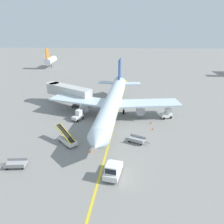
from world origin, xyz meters
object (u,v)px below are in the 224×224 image
(safety_cone_nose_left, at_px, (91,151))
(baggage_cart_empty_trailing, at_px, (16,164))
(jet_bridge, at_px, (66,91))
(safety_cone_tail_area, at_px, (107,114))
(baggage_tug_near_wing, at_px, (167,114))
(ground_crew_marshaller, at_px, (100,142))
(belt_loader_forward_hold, at_px, (67,139))
(safety_cone_wingtip_right, at_px, (151,123))
(pushback_tug, at_px, (113,170))
(baggage_cart_loaded, at_px, (137,140))
(safety_cone_nose_right, at_px, (114,113))
(safety_cone_wingtip_left, at_px, (153,128))
(airliner, at_px, (113,101))
(baggage_tug_by_cargo_door, at_px, (78,116))

(safety_cone_nose_left, bearing_deg, baggage_cart_empty_trailing, -157.99)
(jet_bridge, height_order, safety_cone_tail_area, jet_bridge)
(baggage_tug_near_wing, height_order, baggage_cart_empty_trailing, baggage_tug_near_wing)
(baggage_tug_near_wing, bearing_deg, safety_cone_nose_left, -137.14)
(ground_crew_marshaller, bearing_deg, belt_loader_forward_hold, 170.04)
(baggage_cart_empty_trailing, height_order, safety_cone_nose_left, baggage_cart_empty_trailing)
(baggage_tug_near_wing, relative_size, safety_cone_wingtip_right, 6.16)
(jet_bridge, height_order, safety_cone_wingtip_right, jet_bridge)
(pushback_tug, xyz_separation_m, baggage_cart_loaded, (3.68, 8.58, -0.53))
(safety_cone_wingtip_right, bearing_deg, safety_cone_nose_right, 147.91)
(safety_cone_wingtip_right, bearing_deg, baggage_cart_loaded, -115.36)
(safety_cone_wingtip_left, relative_size, safety_cone_wingtip_right, 1.00)
(pushback_tug, bearing_deg, safety_cone_tail_area, 95.68)
(safety_cone_wingtip_right, bearing_deg, baggage_cart_empty_trailing, -145.04)
(airliner, distance_m, baggage_cart_empty_trailing, 22.13)
(jet_bridge, xyz_separation_m, safety_cone_wingtip_left, (19.56, -12.46, -3.32))
(pushback_tug, xyz_separation_m, ground_crew_marshaller, (-2.27, 6.76, -0.08))
(baggage_cart_empty_trailing, bearing_deg, safety_cone_nose_left, 22.01)
(baggage_tug_by_cargo_door, height_order, safety_cone_wingtip_right, baggage_tug_by_cargo_door)
(airliner, distance_m, belt_loader_forward_hold, 13.67)
(airliner, bearing_deg, jet_bridge, 150.46)
(baggage_tug_by_cargo_door, relative_size, safety_cone_nose_left, 6.20)
(pushback_tug, xyz_separation_m, baggage_cart_empty_trailing, (-13.58, 1.32, -0.53))
(jet_bridge, height_order, belt_loader_forward_hold, jet_bridge)
(airliner, xyz_separation_m, safety_cone_wingtip_right, (7.78, -3.31, -3.20))
(safety_cone_wingtip_right, bearing_deg, baggage_tug_by_cargo_door, 175.31)
(belt_loader_forward_hold, xyz_separation_m, safety_cone_wingtip_right, (14.98, 8.01, -0.56))
(airliner, relative_size, baggage_tug_by_cargo_door, 12.96)
(pushback_tug, relative_size, safety_cone_nose_left, 8.91)
(safety_cone_nose_left, xyz_separation_m, safety_cone_tail_area, (1.71, 14.06, 0.00))
(safety_cone_wingtip_right, bearing_deg, jet_bridge, 152.96)
(baggage_tug_near_wing, relative_size, ground_crew_marshaller, 1.59)
(jet_bridge, distance_m, safety_cone_wingtip_right, 22.17)
(jet_bridge, bearing_deg, safety_cone_wingtip_left, -32.48)
(safety_cone_wingtip_right, xyz_separation_m, safety_cone_tail_area, (-9.01, 3.64, 0.00))
(belt_loader_forward_hold, height_order, safety_cone_wingtip_left, belt_loader_forward_hold)
(baggage_tug_by_cargo_door, bearing_deg, safety_cone_tail_area, 22.28)
(safety_cone_nose_left, relative_size, safety_cone_nose_right, 1.00)
(safety_cone_wingtip_left, bearing_deg, ground_crew_marshaller, -145.25)
(jet_bridge, bearing_deg, airliner, -29.54)
(airliner, height_order, pushback_tug, airliner)
(airliner, height_order, ground_crew_marshaller, airliner)
(baggage_cart_loaded, bearing_deg, safety_cone_nose_right, 109.00)
(baggage_cart_loaded, height_order, safety_cone_wingtip_left, baggage_cart_loaded)
(baggage_cart_loaded, bearing_deg, safety_cone_nose_left, -156.11)
(baggage_cart_empty_trailing, relative_size, safety_cone_tail_area, 8.66)
(baggage_cart_loaded, distance_m, safety_cone_wingtip_right, 7.96)
(baggage_cart_empty_trailing, bearing_deg, baggage_cart_loaded, 22.81)
(airliner, height_order, safety_cone_nose_right, airliner)
(baggage_tug_near_wing, bearing_deg, baggage_cart_empty_trailing, -144.50)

